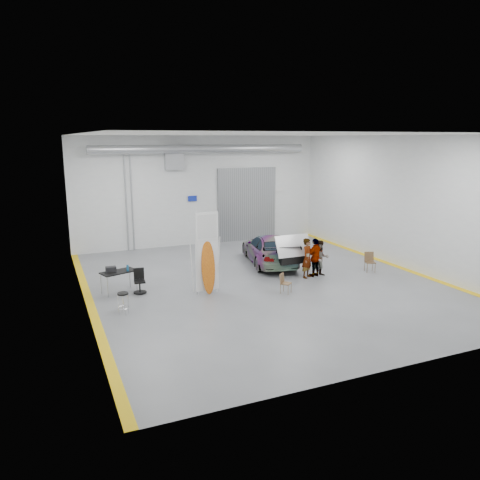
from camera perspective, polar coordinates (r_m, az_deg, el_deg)
name	(u,v)px	position (r m, az deg, el deg)	size (l,w,h in m)	color
ground	(263,283)	(19.46, 2.80, -5.22)	(16.00, 16.00, 0.00)	slate
room_shell	(247,179)	(20.75, 0.82, 7.40)	(14.02, 16.18, 6.01)	silver
sedan_car	(269,249)	(22.24, 3.61, -1.13)	(1.95, 4.79, 1.39)	silver
person_a	(307,258)	(20.13, 8.22, -2.19)	(0.62, 0.41, 1.72)	#88594A
person_b	(321,258)	(20.49, 9.80, -2.20)	(0.77, 0.59, 1.57)	slate
person_c	(315,257)	(20.34, 9.18, -2.12)	(0.98, 0.40, 1.68)	#A66637
surfboard_display	(207,259)	(17.79, -4.02, -2.37)	(0.95, 0.30, 3.35)	white
folding_chair_near	(286,287)	(18.16, 5.59, -5.75)	(0.51, 0.57, 0.78)	brown
folding_chair_far	(370,266)	(21.68, 15.53, -3.07)	(0.53, 0.56, 0.88)	brown
shop_stool	(123,304)	(16.43, -14.03, -7.54)	(0.39, 0.39, 0.77)	black
work_table	(117,271)	(18.64, -14.81, -3.73)	(1.47, 1.05, 1.09)	#95989E
office_chair	(139,282)	(18.50, -12.17, -5.08)	(0.50, 0.50, 0.94)	black
trunk_lid	(292,244)	(20.24, 6.36, -0.46)	(1.62, 0.98, 0.04)	silver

